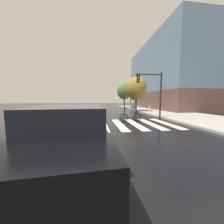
{
  "coord_description": "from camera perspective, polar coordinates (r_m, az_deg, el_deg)",
  "views": [
    {
      "loc": [
        -0.72,
        -8.43,
        1.75
      ],
      "look_at": [
        0.55,
        0.85,
        0.82
      ],
      "focal_mm": 19.55,
      "sensor_mm": 36.0,
      "label": 1
    }
  ],
  "objects": [
    {
      "name": "sedan_near",
      "position": [
        3.59,
        -18.8,
        -9.66
      ],
      "size": [
        2.35,
        4.69,
        1.59
      ],
      "color": "black",
      "rests_on": "ground"
    },
    {
      "name": "crosswalk_stripes",
      "position": [
        8.68,
        -0.39,
        -5.92
      ],
      "size": [
        8.74,
        4.18,
        0.01
      ],
      "color": "silver",
      "rests_on": "ground"
    },
    {
      "name": "ground_plane",
      "position": [
        8.64,
        -2.84,
        -6.02
      ],
      "size": [
        120.0,
        120.0,
        0.0
      ],
      "primitive_type": "plane",
      "color": "black"
    },
    {
      "name": "cyclist",
      "position": [
        10.04,
        9.41,
        0.42
      ],
      "size": [
        1.71,
        0.37,
        1.69
      ],
      "color": "black",
      "rests_on": "ground"
    },
    {
      "name": "street_tree_near",
      "position": [
        18.22,
        11.28,
        10.8
      ],
      "size": [
        2.85,
        2.85,
        5.06
      ],
      "color": "#4C3823",
      "rests_on": "ground"
    },
    {
      "name": "traffic_light_near",
      "position": [
        11.76,
        18.34,
        10.81
      ],
      "size": [
        2.47,
        0.28,
        4.2
      ],
      "color": "black",
      "rests_on": "ground"
    },
    {
      "name": "fire_hydrant",
      "position": [
        17.64,
        17.19,
        1.46
      ],
      "size": [
        0.33,
        0.22,
        0.78
      ],
      "color": "gold",
      "rests_on": "sidewalk"
    },
    {
      "name": "street_tree_mid",
      "position": [
        24.89,
        5.86,
        9.76
      ],
      "size": [
        2.95,
        2.95,
        5.24
      ],
      "color": "#4C3823",
      "rests_on": "ground"
    },
    {
      "name": "sidewalk",
      "position": [
        12.79,
        40.21,
        -3.2
      ],
      "size": [
        6.5,
        50.0,
        0.15
      ],
      "primitive_type": "cube",
      "color": "#9E9B93",
      "rests_on": "ground"
    },
    {
      "name": "corner_building",
      "position": [
        30.8,
        30.43,
        13.83
      ],
      "size": [
        17.11,
        20.69,
        13.15
      ],
      "color": "brown",
      "rests_on": "ground"
    }
  ]
}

